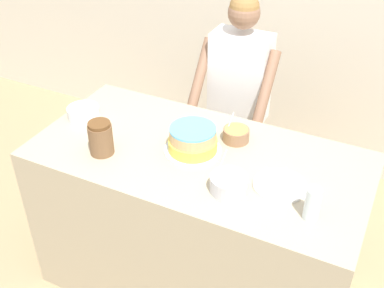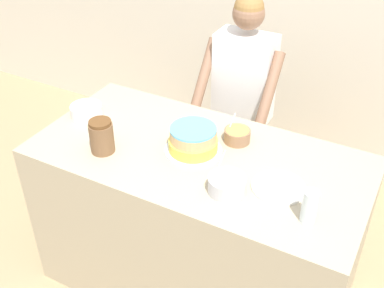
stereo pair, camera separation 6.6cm
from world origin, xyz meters
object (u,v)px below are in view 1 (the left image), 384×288
at_px(frosting_bowl_yellow, 236,134).
at_px(frosting_bowl_pink, 229,183).
at_px(frosting_bowl_white, 83,112).
at_px(cake, 193,140).
at_px(ceramic_plate, 280,185).
at_px(stoneware_jar, 101,138).
at_px(person_baker, 239,90).
at_px(drinking_glass, 312,204).

bearing_deg(frosting_bowl_yellow, frosting_bowl_pink, -72.71).
bearing_deg(frosting_bowl_yellow, frosting_bowl_white, -168.69).
height_order(cake, frosting_bowl_pink, frosting_bowl_pink).
bearing_deg(ceramic_plate, frosting_bowl_yellow, 141.04).
relative_size(frosting_bowl_white, ceramic_plate, 0.71).
height_order(frosting_bowl_yellow, ceramic_plate, frosting_bowl_yellow).
xyz_separation_m(ceramic_plate, stoneware_jar, (-0.88, -0.14, 0.08)).
bearing_deg(ceramic_plate, frosting_bowl_white, 175.53).
xyz_separation_m(person_baker, stoneware_jar, (-0.36, -0.94, 0.10)).
height_order(frosting_bowl_white, stoneware_jar, stoneware_jar).
distance_m(ceramic_plate, stoneware_jar, 0.90).
height_order(frosting_bowl_pink, ceramic_plate, frosting_bowl_pink).
distance_m(frosting_bowl_yellow, ceramic_plate, 0.42).
distance_m(frosting_bowl_pink, drinking_glass, 0.38).
height_order(person_baker, frosting_bowl_white, person_baker).
xyz_separation_m(person_baker, drinking_glass, (0.70, -0.95, 0.09)).
bearing_deg(drinking_glass, person_baker, 126.39).
bearing_deg(frosting_bowl_pink, drinking_glass, -1.77).
distance_m(drinking_glass, ceramic_plate, 0.24).
bearing_deg(frosting_bowl_yellow, drinking_glass, -38.92).
relative_size(drinking_glass, ceramic_plate, 0.63).
bearing_deg(ceramic_plate, drinking_glass, -38.85).
bearing_deg(frosting_bowl_pink, stoneware_jar, -179.44).
bearing_deg(ceramic_plate, person_baker, 122.92).
bearing_deg(cake, drinking_glass, -18.28).
distance_m(person_baker, stoneware_jar, 1.01).
xyz_separation_m(frosting_bowl_yellow, stoneware_jar, (-0.56, -0.40, 0.05)).
bearing_deg(frosting_bowl_white, person_baker, 47.74).
height_order(cake, frosting_bowl_white, cake).
bearing_deg(drinking_glass, stoneware_jar, 179.73).
relative_size(ceramic_plate, stoneware_jar, 1.41).
bearing_deg(stoneware_jar, cake, 27.82).
bearing_deg(drinking_glass, frosting_bowl_pink, 178.23).
distance_m(person_baker, cake, 0.74).
distance_m(frosting_bowl_pink, frosting_bowl_white, 0.99).
distance_m(frosting_bowl_pink, stoneware_jar, 0.68).
bearing_deg(person_baker, cake, -86.88).
distance_m(cake, frosting_bowl_white, 0.69).
relative_size(frosting_bowl_yellow, ceramic_plate, 0.55).
distance_m(frosting_bowl_yellow, drinking_glass, 0.64).
bearing_deg(stoneware_jar, drinking_glass, -0.27).
bearing_deg(frosting_bowl_pink, frosting_bowl_yellow, 107.29).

